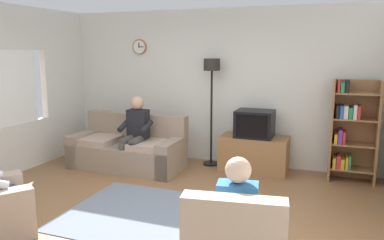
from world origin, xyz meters
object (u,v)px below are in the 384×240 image
(couch, at_px, (128,150))
(tv_stand, at_px, (254,154))
(person_on_couch, at_px, (135,130))
(person_in_right_armchair, at_px, (238,212))
(bookshelf, at_px, (350,129))
(floor_lamp, at_px, (212,82))
(tv, at_px, (255,124))

(couch, bearing_deg, tv_stand, 15.56)
(person_on_couch, bearing_deg, person_in_right_armchair, -45.38)
(bookshelf, bearing_deg, floor_lamp, 179.25)
(couch, bearing_deg, floor_lamp, 27.80)
(bookshelf, height_order, person_in_right_armchair, bookshelf)
(tv_stand, distance_m, person_in_right_armchair, 3.09)
(bookshelf, xyz_separation_m, person_on_couch, (-3.30, -0.75, -0.10))
(bookshelf, height_order, floor_lamp, floor_lamp)
(floor_lamp, distance_m, person_on_couch, 1.52)
(couch, relative_size, person_on_couch, 1.54)
(bookshelf, distance_m, person_in_right_armchair, 3.26)
(couch, xyz_separation_m, bookshelf, (3.50, 0.64, 0.49))
(tv, distance_m, person_on_couch, 1.96)
(floor_lamp, relative_size, person_on_couch, 1.49)
(couch, height_order, person_in_right_armchair, person_in_right_armchair)
(couch, distance_m, bookshelf, 3.60)
(bookshelf, xyz_separation_m, floor_lamp, (-2.23, 0.03, 0.65))
(tv, height_order, person_on_couch, person_on_couch)
(tv_stand, distance_m, bookshelf, 1.54)
(tv_stand, relative_size, person_in_right_armchair, 0.98)
(tv, bearing_deg, floor_lamp, 171.02)
(tv, xyz_separation_m, person_on_couch, (-1.85, -0.66, -0.11))
(tv_stand, bearing_deg, floor_lamp, 172.77)
(bookshelf, relative_size, person_in_right_armchair, 1.39)
(bookshelf, relative_size, person_on_couch, 1.25)
(bookshelf, relative_size, floor_lamp, 0.84)
(tv_stand, relative_size, bookshelf, 0.71)
(tv, distance_m, person_in_right_armchair, 3.06)
(floor_lamp, height_order, person_on_couch, floor_lamp)
(bookshelf, bearing_deg, person_on_couch, -167.15)
(bookshelf, bearing_deg, couch, -169.62)
(tv, relative_size, person_on_couch, 0.48)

